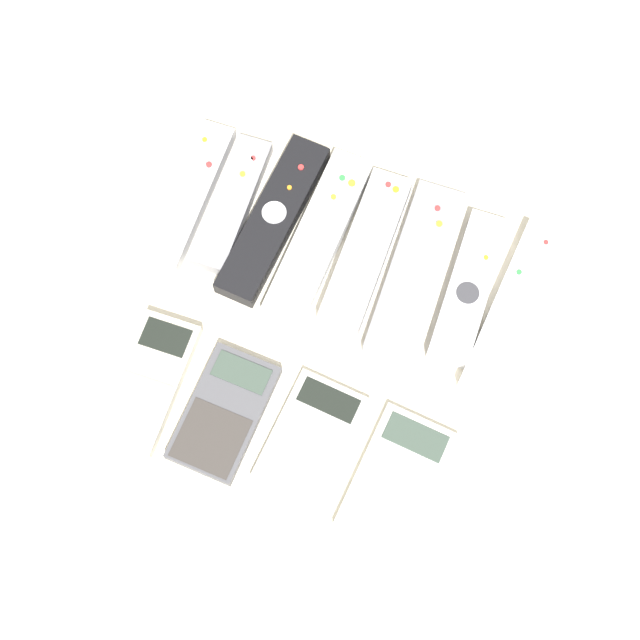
% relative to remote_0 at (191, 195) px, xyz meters
% --- Properties ---
extents(ground_plane, '(3.00, 3.00, 0.00)m').
position_rel_remote_0_xyz_m(ground_plane, '(0.20, -0.12, -0.01)').
color(ground_plane, beige).
extents(remote_0, '(0.05, 0.19, 0.02)m').
position_rel_remote_0_xyz_m(remote_0, '(0.00, 0.00, 0.00)').
color(remote_0, '#B7B7BC').
rests_on(remote_0, ground_plane).
extents(remote_1, '(0.05, 0.17, 0.02)m').
position_rel_remote_0_xyz_m(remote_1, '(0.05, 0.01, -0.00)').
color(remote_1, gray).
rests_on(remote_1, ground_plane).
extents(remote_2, '(0.06, 0.21, 0.02)m').
position_rel_remote_0_xyz_m(remote_2, '(0.10, 0.01, 0.00)').
color(remote_2, black).
rests_on(remote_2, ground_plane).
extents(remote_3, '(0.05, 0.22, 0.02)m').
position_rel_remote_0_xyz_m(remote_3, '(0.16, 0.00, -0.00)').
color(remote_3, white).
rests_on(remote_3, ground_plane).
extents(remote_4, '(0.05, 0.19, 0.03)m').
position_rel_remote_0_xyz_m(remote_4, '(0.21, 0.01, 0.00)').
color(remote_4, '#B7B7BC').
rests_on(remote_4, ground_plane).
extents(remote_5, '(0.07, 0.22, 0.02)m').
position_rel_remote_0_xyz_m(remote_5, '(0.27, 0.01, -0.00)').
color(remote_5, gray).
rests_on(remote_5, ground_plane).
extents(remote_6, '(0.05, 0.18, 0.02)m').
position_rel_remote_0_xyz_m(remote_6, '(0.34, 0.01, 0.00)').
color(remote_6, silver).
rests_on(remote_6, ground_plane).
extents(remote_7, '(0.06, 0.21, 0.02)m').
position_rel_remote_0_xyz_m(remote_7, '(0.39, 0.00, -0.00)').
color(remote_7, white).
rests_on(remote_7, ground_plane).
extents(calculator_0, '(0.07, 0.15, 0.02)m').
position_rel_remote_0_xyz_m(calculator_0, '(0.05, -0.22, -0.00)').
color(calculator_0, beige).
rests_on(calculator_0, ground_plane).
extents(calculator_1, '(0.08, 0.14, 0.02)m').
position_rel_remote_0_xyz_m(calculator_1, '(0.14, -0.22, -0.00)').
color(calculator_1, '#4C4C51').
rests_on(calculator_1, ground_plane).
extents(calculator_2, '(0.09, 0.13, 0.01)m').
position_rel_remote_0_xyz_m(calculator_2, '(0.23, -0.21, -0.00)').
color(calculator_2, silver).
rests_on(calculator_2, ground_plane).
extents(calculator_3, '(0.09, 0.15, 0.01)m').
position_rel_remote_0_xyz_m(calculator_3, '(0.33, -0.22, -0.00)').
color(calculator_3, silver).
rests_on(calculator_3, ground_plane).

